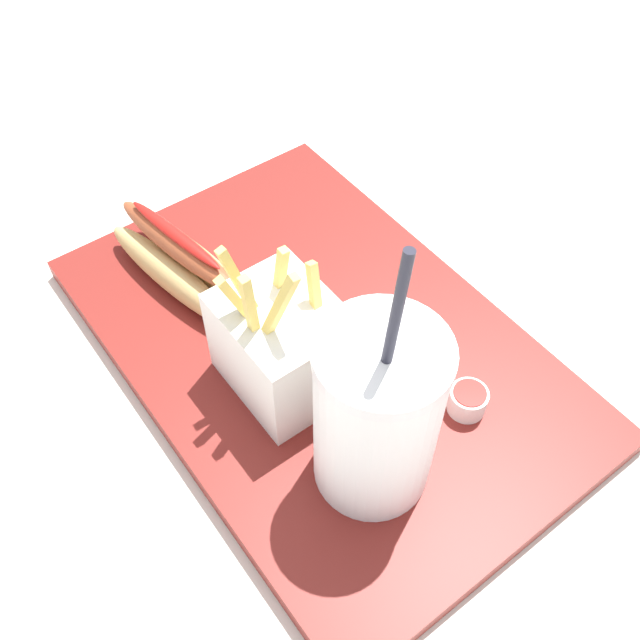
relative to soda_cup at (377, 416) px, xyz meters
name	(u,v)px	position (x,y,z in m)	size (l,w,h in m)	color
ground_plane	(320,362)	(-0.12, 0.04, -0.11)	(2.40, 2.40, 0.02)	silver
food_tray	(320,348)	(-0.12, 0.04, -0.09)	(0.47, 0.30, 0.02)	maroon
soda_cup	(377,416)	(0.00, 0.00, 0.00)	(0.09, 0.09, 0.24)	white
fries_basket	(283,345)	(-0.11, 0.00, -0.03)	(0.10, 0.08, 0.15)	white
hot_dog_1	(181,261)	(-0.25, -0.02, -0.05)	(0.18, 0.08, 0.06)	tan
ketchup_cup_1	(468,400)	(0.00, 0.10, -0.06)	(0.03, 0.03, 0.02)	white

